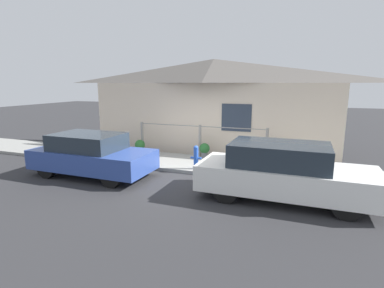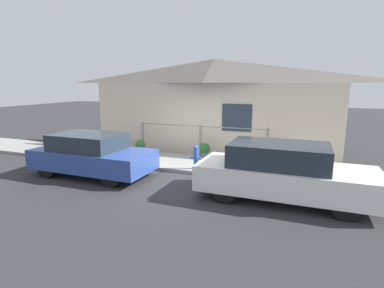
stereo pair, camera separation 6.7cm
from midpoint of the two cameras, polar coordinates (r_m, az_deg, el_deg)
The scene contains 9 objects.
ground_plane at distance 9.43m, azimuth -2.42°, elevation -5.60°, with size 60.00×60.00×0.00m, color #2D2D30.
sidewalk at distance 10.33m, azimuth -0.24°, elevation -3.73°, with size 24.00×2.06×0.11m.
house at distance 12.28m, azimuth 3.80°, elevation 12.55°, with size 10.05×2.23×3.72m.
fence at distance 10.98m, azimuth 1.36°, elevation 0.93°, with size 4.90×0.10×1.17m.
car_left at distance 9.55m, azimuth -18.79°, elevation -1.95°, with size 3.71×1.66×1.29m.
car_right at distance 7.50m, azimuth 16.78°, elevation -5.14°, with size 4.15×1.67×1.38m.
fire_hydrant at distance 9.41m, azimuth 0.56°, elevation -2.43°, with size 0.35×0.16×0.75m.
potted_plant_near_hydrant at distance 10.87m, azimuth 2.22°, elevation -1.06°, with size 0.38×0.38×0.53m.
potted_plant_by_fence at distance 11.88m, azimuth -10.05°, elevation -0.25°, with size 0.39×0.39×0.49m.
Camera 1 is at (3.43, -8.33, 2.77)m, focal length 28.00 mm.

